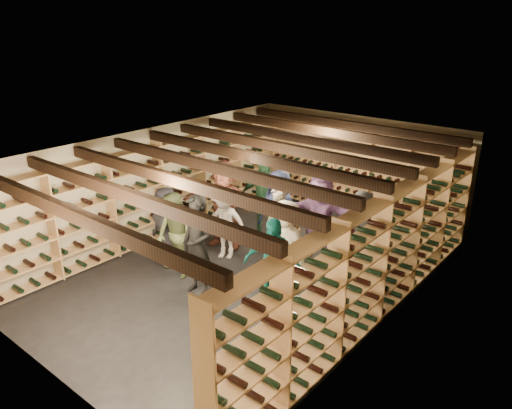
{
  "coord_description": "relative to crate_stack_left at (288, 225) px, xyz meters",
  "views": [
    {
      "loc": [
        5.51,
        -6.5,
        4.61
      ],
      "look_at": [
        -0.04,
        0.2,
        1.29
      ],
      "focal_mm": 35.0,
      "sensor_mm": 36.0,
      "label": 1
    }
  ],
  "objects": [
    {
      "name": "person_3",
      "position": [
        1.28,
        -1.85,
        0.57
      ],
      "size": [
        1.19,
        0.86,
        1.65
      ],
      "primitive_type": "imported",
      "rotation": [
        0.0,
        0.0,
        -0.25
      ],
      "color": "beige",
      "rests_on": "ground"
    },
    {
      "name": "wine_rack_back",
      "position": [
        0.4,
        2.09,
        0.82
      ],
      "size": [
        4.7,
        0.3,
        2.15
      ],
      "color": "tan",
      "rests_on": "ground"
    },
    {
      "name": "wine_rack_left",
      "position": [
        -2.17,
        -1.74,
        0.82
      ],
      "size": [
        0.32,
        7.5,
        2.15
      ],
      "color": "tan",
      "rests_on": "ground"
    },
    {
      "name": "person_4",
      "position": [
        1.57,
        -2.59,
        0.58
      ],
      "size": [
        1.06,
        0.71,
        1.67
      ],
      "primitive_type": "imported",
      "rotation": [
        0.0,
        0.0,
        0.34
      ],
      "color": "#158480",
      "rests_on": "ground"
    },
    {
      "name": "person_1",
      "position": [
        0.23,
        -2.95,
        0.66
      ],
      "size": [
        0.7,
        0.49,
        1.83
      ],
      "primitive_type": "imported",
      "rotation": [
        0.0,
        0.0,
        -0.07
      ],
      "color": "black",
      "rests_on": "ground"
    },
    {
      "name": "crate_loose",
      "position": [
        1.46,
        0.68,
        -0.17
      ],
      "size": [
        0.54,
        0.4,
        0.17
      ],
      "primitive_type": "cube",
      "rotation": [
        0.0,
        0.0,
        0.15
      ],
      "color": "tan",
      "rests_on": "ground"
    },
    {
      "name": "person_8",
      "position": [
        2.42,
        -1.76,
        0.5
      ],
      "size": [
        0.81,
        0.67,
        1.51
      ],
      "primitive_type": "imported",
      "rotation": [
        0.0,
        0.0,
        0.15
      ],
      "color": "#42191B",
      "rests_on": "ground"
    },
    {
      "name": "person_7",
      "position": [
        0.61,
        -1.2,
        0.55
      ],
      "size": [
        0.67,
        0.54,
        1.6
      ],
      "primitive_type": "imported",
      "rotation": [
        0.0,
        0.0,
        -0.31
      ],
      "color": "gray",
      "rests_on": "ground"
    },
    {
      "name": "crate_stack_right",
      "position": [
        1.73,
        0.73,
        0.08
      ],
      "size": [
        0.59,
        0.49,
        0.68
      ],
      "rotation": [
        0.0,
        0.0,
        0.39
      ],
      "color": "tan",
      "rests_on": "ground"
    },
    {
      "name": "person_2",
      "position": [
        -0.56,
        -2.76,
        0.55
      ],
      "size": [
        0.88,
        0.74,
        1.62
      ],
      "primitive_type": "imported",
      "rotation": [
        0.0,
        0.0,
        -0.17
      ],
      "color": "#4E5A36",
      "rests_on": "ground"
    },
    {
      "name": "person_6",
      "position": [
        0.3,
        -0.75,
        0.62
      ],
      "size": [
        0.9,
        0.63,
        1.76
      ],
      "primitive_type": "imported",
      "rotation": [
        0.0,
        0.0,
        0.08
      ],
      "color": "#1A213F",
      "rests_on": "ground"
    },
    {
      "name": "person_12",
      "position": [
        2.0,
        -0.44,
        0.55
      ],
      "size": [
        0.88,
        0.67,
        1.62
      ],
      "primitive_type": "imported",
      "rotation": [
        0.0,
        0.0,
        0.22
      ],
      "color": "#313135",
      "rests_on": "ground"
    },
    {
      "name": "ceiling_joists",
      "position": [
        0.4,
        -1.74,
        2.01
      ],
      "size": [
        5.4,
        7.12,
        0.18
      ],
      "color": "black",
      "rests_on": "ground"
    },
    {
      "name": "walls",
      "position": [
        0.4,
        -1.74,
        0.95
      ],
      "size": [
        5.52,
        8.02,
        2.4
      ],
      "color": "#C2B697",
      "rests_on": "ground"
    },
    {
      "name": "person_9",
      "position": [
        -0.36,
        -1.63,
        0.49
      ],
      "size": [
        1.09,
        0.83,
        1.48
      ],
      "primitive_type": "imported",
      "rotation": [
        0.0,
        0.0,
        0.33
      ],
      "color": "#BAB1AA",
      "rests_on": "ground"
    },
    {
      "name": "wine_rack_right",
      "position": [
        2.97,
        -1.74,
        0.82
      ],
      "size": [
        0.32,
        7.5,
        2.15
      ],
      "color": "tan",
      "rests_on": "ground"
    },
    {
      "name": "crate_stack_left",
      "position": [
        0.0,
        0.0,
        0.0
      ],
      "size": [
        0.57,
        0.45,
        0.51
      ],
      "rotation": [
        0.0,
        0.0,
        0.26
      ],
      "color": "tan",
      "rests_on": "ground"
    },
    {
      "name": "person_0",
      "position": [
        -1.06,
        -2.52,
        0.53
      ],
      "size": [
        0.83,
        0.6,
        1.57
      ],
      "primitive_type": "imported",
      "rotation": [
        0.0,
        0.0,
        -0.14
      ],
      "color": "black",
      "rests_on": "ground"
    },
    {
      "name": "ground",
      "position": [
        0.4,
        -1.74,
        -0.26
      ],
      "size": [
        8.0,
        8.0,
        0.0
      ],
      "primitive_type": "plane",
      "color": "black",
      "rests_on": "ground"
    },
    {
      "name": "ceiling",
      "position": [
        0.4,
        -1.74,
        2.15
      ],
      "size": [
        5.5,
        8.0,
        0.01
      ],
      "primitive_type": "cube",
      "color": "beige",
      "rests_on": "walls"
    },
    {
      "name": "person_5",
      "position": [
        -0.76,
        -1.23,
        0.68
      ],
      "size": [
        1.82,
        1.02,
        1.87
      ],
      "primitive_type": "imported",
      "rotation": [
        0.0,
        0.0,
        0.28
      ],
      "color": "brown",
      "rests_on": "ground"
    },
    {
      "name": "person_11",
      "position": [
        1.08,
        -0.44,
        0.63
      ],
      "size": [
        1.72,
        1.02,
        1.77
      ],
      "primitive_type": "imported",
      "rotation": [
        0.0,
        0.0,
        0.33
      ],
      "color": "#8F5E9B",
      "rests_on": "ground"
    },
    {
      "name": "person_10",
      "position": [
        -0.35,
        -0.44,
        0.66
      ],
      "size": [
        1.16,
        0.74,
        1.83
      ],
      "primitive_type": "imported",
      "rotation": [
        0.0,
        0.0,
        0.3
      ],
      "color": "#244D30",
      "rests_on": "ground"
    }
  ]
}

